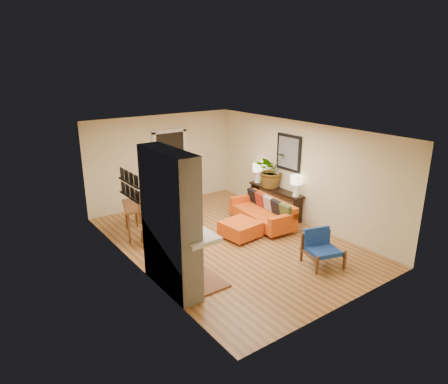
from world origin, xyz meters
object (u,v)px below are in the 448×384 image
(sofa, at_px, (264,212))
(ottoman, at_px, (240,228))
(blue_chair, at_px, (321,246))
(houseplant, at_px, (271,169))
(console_table, at_px, (276,194))
(dining_table, at_px, (142,210))
(lamp_far, at_px, (258,171))
(lamp_near, at_px, (296,183))

(sofa, height_order, ottoman, sofa)
(sofa, xyz_separation_m, blue_chair, (-0.45, -2.26, 0.06))
(ottoman, bearing_deg, houseplant, 26.64)
(console_table, bearing_deg, sofa, -152.42)
(sofa, bearing_deg, dining_table, 156.03)
(sofa, distance_m, blue_chair, 2.30)
(blue_chair, height_order, lamp_far, lamp_far)
(ottoman, relative_size, console_table, 0.47)
(dining_table, distance_m, console_table, 3.63)
(lamp_far, height_order, houseplant, houseplant)
(lamp_near, bearing_deg, console_table, 90.00)
(houseplant, bearing_deg, lamp_far, 88.99)
(ottoman, height_order, dining_table, dining_table)
(ottoman, height_order, blue_chair, blue_chair)
(houseplant, bearing_deg, ottoman, -153.36)
(lamp_far, bearing_deg, blue_chair, -109.13)
(sofa, distance_m, lamp_near, 1.10)
(console_table, distance_m, houseplant, 0.68)
(lamp_far, bearing_deg, sofa, -122.67)
(sofa, relative_size, blue_chair, 2.31)
(lamp_far, bearing_deg, ottoman, -140.45)
(dining_table, height_order, houseplant, houseplant)
(lamp_near, xyz_separation_m, lamp_far, (0.00, 1.50, 0.00))
(sofa, bearing_deg, console_table, 27.58)
(sofa, distance_m, dining_table, 3.07)
(sofa, relative_size, ottoman, 2.26)
(ottoman, xyz_separation_m, dining_table, (-1.78, 1.53, 0.39))
(ottoman, bearing_deg, sofa, 16.24)
(ottoman, height_order, lamp_far, lamp_far)
(blue_chair, bearing_deg, ottoman, 105.94)
(console_table, xyz_separation_m, lamp_far, (0.00, 0.76, 0.49))
(dining_table, bearing_deg, lamp_far, -1.55)
(lamp_far, bearing_deg, console_table, -90.00)
(ottoman, bearing_deg, lamp_near, -2.08)
(sofa, relative_size, houseplant, 1.95)
(dining_table, distance_m, lamp_far, 3.55)
(blue_chair, relative_size, console_table, 0.46)
(console_table, bearing_deg, lamp_near, -90.00)
(console_table, height_order, houseplant, houseplant)
(dining_table, relative_size, lamp_far, 3.32)
(ottoman, xyz_separation_m, console_table, (1.74, 0.68, 0.35))
(blue_chair, bearing_deg, houseplant, 67.56)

